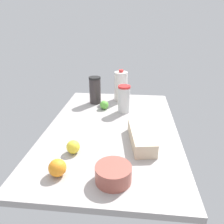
# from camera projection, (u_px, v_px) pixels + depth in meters

# --- Properties ---
(countertop) EXTENTS (1.20, 0.76, 0.03)m
(countertop) POSITION_uv_depth(u_px,v_px,m) (112.00, 130.00, 1.30)
(countertop) COLOR #A29D9B
(countertop) RESTS_ON ground
(tumbler_cup) EXTENTS (0.08, 0.08, 0.19)m
(tumbler_cup) POSITION_uv_depth(u_px,v_px,m) (124.00, 99.00, 1.47)
(tumbler_cup) COLOR silver
(tumbler_cup) RESTS_ON countertop
(egg_carton) EXTENTS (0.31, 0.15, 0.07)m
(egg_carton) POSITION_uv_depth(u_px,v_px,m) (141.00, 137.00, 1.13)
(egg_carton) COLOR beige
(egg_carton) RESTS_ON countertop
(milk_jug) EXTENTS (0.10, 0.10, 0.24)m
(milk_jug) POSITION_uv_depth(u_px,v_px,m) (121.00, 86.00, 1.68)
(milk_jug) COLOR white
(milk_jug) RESTS_ON countertop
(shaker_bottle) EXTENTS (0.09, 0.09, 0.20)m
(shaker_bottle) POSITION_uv_depth(u_px,v_px,m) (95.00, 90.00, 1.62)
(shaker_bottle) COLOR #362F30
(shaker_bottle) RESTS_ON countertop
(mixing_bowl) EXTENTS (0.15, 0.15, 0.07)m
(mixing_bowl) POSITION_uv_depth(u_px,v_px,m) (113.00, 174.00, 0.87)
(mixing_bowl) COLOR #A15246
(mixing_bowl) RESTS_ON countertop
(lemon_beside_bowl) EXTENTS (0.06, 0.06, 0.06)m
(lemon_beside_bowl) POSITION_uv_depth(u_px,v_px,m) (73.00, 147.00, 1.05)
(lemon_beside_bowl) COLOR yellow
(lemon_beside_bowl) RESTS_ON countertop
(orange_loose) EXTENTS (0.07, 0.07, 0.07)m
(orange_loose) POSITION_uv_depth(u_px,v_px,m) (57.00, 168.00, 0.90)
(orange_loose) COLOR orange
(orange_loose) RESTS_ON countertop
(lime_far_back) EXTENTS (0.06, 0.06, 0.06)m
(lime_far_back) POSITION_uv_depth(u_px,v_px,m) (104.00, 105.00, 1.54)
(lime_far_back) COLOR #5EB53F
(lime_far_back) RESTS_ON countertop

